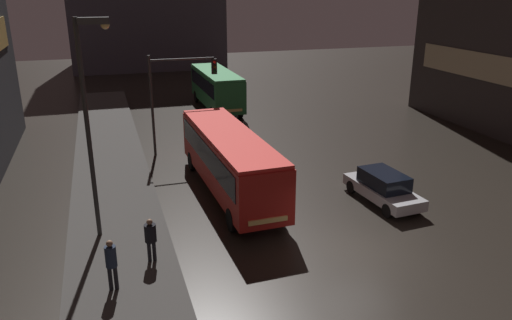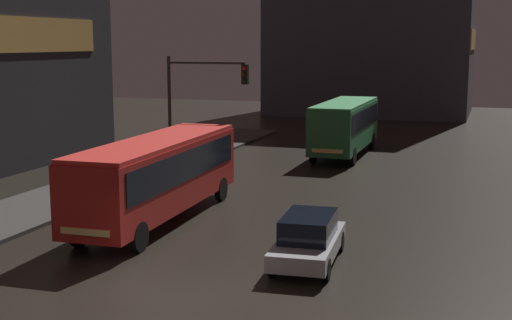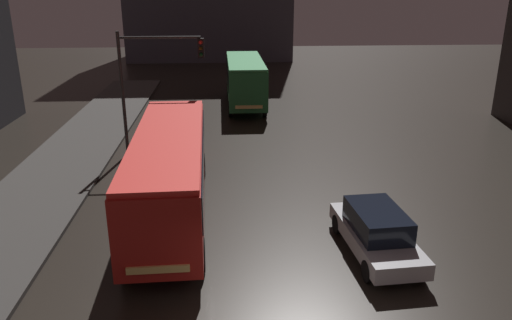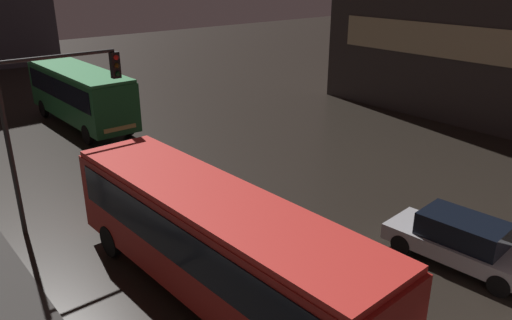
# 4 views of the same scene
# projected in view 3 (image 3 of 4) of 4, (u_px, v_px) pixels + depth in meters

# --- Properties ---
(sidewalk_left) EXTENTS (4.00, 48.00, 0.15)m
(sidewalk_left) POSITION_uv_depth(u_px,v_px,m) (45.00, 187.00, 20.69)
(sidewalk_left) COLOR #3D3A38
(sidewalk_left) RESTS_ON ground
(bus_near) EXTENTS (2.73, 10.74, 3.09)m
(bus_near) POSITION_uv_depth(u_px,v_px,m) (170.00, 166.00, 17.73)
(bus_near) COLOR #AD1E19
(bus_near) RESTS_ON ground
(bus_far) EXTENTS (2.51, 9.31, 3.18)m
(bus_far) POSITION_uv_depth(u_px,v_px,m) (245.00, 77.00, 34.43)
(bus_far) COLOR #236B38
(bus_far) RESTS_ON ground
(car_taxi) EXTENTS (2.03, 4.49, 1.51)m
(car_taxi) POSITION_uv_depth(u_px,v_px,m) (376.00, 231.00, 15.46)
(car_taxi) COLOR #B7B7BC
(car_taxi) RESTS_ON ground
(traffic_light_main) EXTENTS (4.03, 0.35, 5.99)m
(traffic_light_main) POSITION_uv_depth(u_px,v_px,m) (152.00, 71.00, 23.55)
(traffic_light_main) COLOR #2D2D2D
(traffic_light_main) RESTS_ON ground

